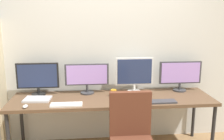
{
  "coord_description": "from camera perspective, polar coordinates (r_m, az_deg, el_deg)",
  "views": [
    {
      "loc": [
        -0.29,
        -2.4,
        1.76
      ],
      "look_at": [
        0.0,
        0.65,
        1.09
      ],
      "focal_mm": 39.77,
      "sensor_mm": 36.0,
      "label": 1
    }
  ],
  "objects": [
    {
      "name": "desk",
      "position": [
        3.19,
        0.09,
        -7.16
      ],
      "size": [
        2.55,
        0.68,
        0.74
      ],
      "color": "brown",
      "rests_on": "ground_plane"
    },
    {
      "name": "coffee_mug",
      "position": [
        3.21,
        0.41,
        -5.32
      ],
      "size": [
        0.11,
        0.08,
        0.09
      ],
      "color": "orange",
      "rests_on": "desk"
    },
    {
      "name": "monitor_far_left",
      "position": [
        3.37,
        -16.7,
        -1.67
      ],
      "size": [
        0.54,
        0.18,
        0.43
      ],
      "color": "black",
      "rests_on": "desk"
    },
    {
      "name": "wall_back",
      "position": [
        3.46,
        -0.58,
        4.71
      ],
      "size": [
        4.95,
        0.1,
        2.6
      ],
      "color": "silver",
      "rests_on": "ground_plane"
    },
    {
      "name": "monitor_center_right",
      "position": [
        3.35,
        5.18,
        -0.77
      ],
      "size": [
        0.5,
        0.18,
        0.48
      ],
      "color": "silver",
      "rests_on": "desk"
    },
    {
      "name": "laptop_closed",
      "position": [
        3.22,
        -16.76,
        -6.45
      ],
      "size": [
        0.34,
        0.25,
        0.02
      ],
      "primitive_type": "cube",
      "rotation": [
        0.0,
        0.0,
        -0.09
      ],
      "color": "silver",
      "rests_on": "desk"
    },
    {
      "name": "keyboard_left",
      "position": [
        2.96,
        -10.45,
        -7.84
      ],
      "size": [
        0.37,
        0.13,
        0.02
      ],
      "primitive_type": "cube",
      "color": "silver",
      "rests_on": "desk"
    },
    {
      "name": "keyboard_right",
      "position": [
        3.06,
        11.07,
        -7.13
      ],
      "size": [
        0.38,
        0.13,
        0.02
      ],
      "primitive_type": "cube",
      "color": "#38383D",
      "rests_on": "desk"
    },
    {
      "name": "computer_mouse",
      "position": [
        3.01,
        -19.32,
        -7.88
      ],
      "size": [
        0.06,
        0.1,
        0.03
      ],
      "primitive_type": "ellipsoid",
      "color": "silver",
      "rests_on": "desk"
    },
    {
      "name": "monitor_far_right",
      "position": [
        3.53,
        15.41,
        -0.96
      ],
      "size": [
        0.58,
        0.18,
        0.41
      ],
      "color": "#38383D",
      "rests_on": "desk"
    },
    {
      "name": "monitor_center_left",
      "position": [
        3.3,
        -5.79,
        -1.5
      ],
      "size": [
        0.58,
        0.18,
        0.4
      ],
      "color": "#38383D",
      "rests_on": "desk"
    }
  ]
}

